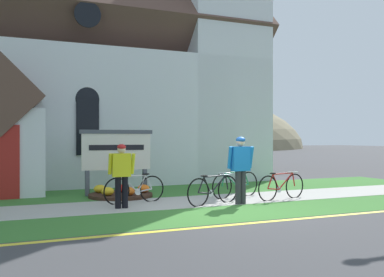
% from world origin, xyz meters
% --- Properties ---
extents(ground, '(140.00, 140.00, 0.00)m').
position_xyz_m(ground, '(0.00, 4.00, 0.00)').
color(ground, '#3D3D3F').
extents(sidewalk_slab, '(32.00, 2.05, 0.01)m').
position_xyz_m(sidewalk_slab, '(-2.42, 1.63, 0.01)').
color(sidewalk_slab, '#A8A59E').
rests_on(sidewalk_slab, ground).
extents(grass_verge, '(32.00, 2.05, 0.01)m').
position_xyz_m(grass_verge, '(-2.42, -0.41, 0.00)').
color(grass_verge, '#38722D').
rests_on(grass_verge, ground).
extents(church_lawn, '(24.00, 3.00, 0.01)m').
position_xyz_m(church_lawn, '(-2.42, 4.15, 0.00)').
color(church_lawn, '#38722D').
rests_on(church_lawn, ground).
extents(curb_paint_stripe, '(28.00, 0.16, 0.01)m').
position_xyz_m(curb_paint_stripe, '(-2.42, -1.59, 0.00)').
color(curb_paint_stripe, yellow).
rests_on(curb_paint_stripe, ground).
extents(church_building, '(15.33, 12.47, 11.85)m').
position_xyz_m(church_building, '(-2.02, 10.67, 4.63)').
color(church_building, silver).
rests_on(church_building, ground).
extents(church_sign, '(2.21, 0.24, 1.98)m').
position_xyz_m(church_sign, '(-1.85, 3.82, 1.31)').
color(church_sign, '#474C56').
rests_on(church_sign, ground).
extents(flower_bed, '(1.86, 1.86, 0.34)m').
position_xyz_m(flower_bed, '(-1.85, 3.29, 0.10)').
color(flower_bed, '#382319').
rests_on(flower_bed, ground).
extents(bicycle_green, '(1.73, 0.60, 0.81)m').
position_xyz_m(bicycle_green, '(0.03, 0.95, 0.38)').
color(bicycle_green, black).
rests_on(bicycle_green, ground).
extents(bicycle_orange, '(1.75, 0.50, 0.84)m').
position_xyz_m(bicycle_orange, '(1.21, 1.88, 0.38)').
color(bicycle_orange, black).
rests_on(bicycle_orange, ground).
extents(bicycle_blue, '(1.73, 0.30, 0.80)m').
position_xyz_m(bicycle_blue, '(-1.78, 1.99, 0.37)').
color(bicycle_blue, black).
rests_on(bicycle_blue, ground).
extents(bicycle_yellow, '(1.77, 0.41, 0.80)m').
position_xyz_m(bicycle_yellow, '(2.18, 1.00, 0.37)').
color(bicycle_yellow, black).
rests_on(bicycle_yellow, ground).
extents(cyclist_in_red_jersey, '(0.68, 0.29, 1.76)m').
position_xyz_m(cyclist_in_red_jersey, '(0.69, 0.69, 1.05)').
color(cyclist_in_red_jersey, '#2D2D33').
rests_on(cyclist_in_red_jersey, ground).
extents(cyclist_in_orange_jersey, '(0.62, 0.34, 1.58)m').
position_xyz_m(cyclist_in_orange_jersey, '(-2.33, 1.23, 0.91)').
color(cyclist_in_orange_jersey, black).
rests_on(cyclist_in_orange_jersey, ground).
extents(roadside_conifer, '(3.58, 3.58, 8.29)m').
position_xyz_m(roadside_conifer, '(4.69, 9.97, 5.26)').
color(roadside_conifer, '#3D2D1E').
rests_on(roadside_conifer, ground).
extents(distant_hill, '(73.09, 54.21, 22.37)m').
position_xyz_m(distant_hill, '(8.73, 63.34, 0.00)').
color(distant_hill, '#847A5B').
rests_on(distant_hill, ground).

